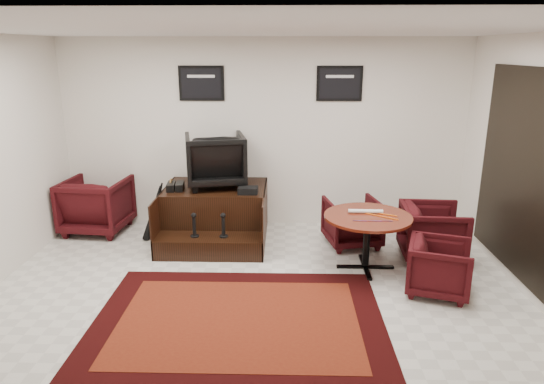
{
  "coord_description": "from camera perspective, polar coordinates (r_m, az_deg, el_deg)",
  "views": [
    {
      "loc": [
        0.31,
        -4.68,
        2.62
      ],
      "look_at": [
        0.17,
        0.9,
        0.98
      ],
      "focal_mm": 32.0,
      "sensor_mm": 36.0,
      "label": 1
    }
  ],
  "objects": [
    {
      "name": "ground",
      "position": [
        5.37,
        -2.09,
        -12.78
      ],
      "size": [
        6.0,
        6.0,
        0.0
      ],
      "primitive_type": "plane",
      "color": "silver",
      "rests_on": "ground"
    },
    {
      "name": "room_shell",
      "position": [
        4.88,
        2.6,
        6.53
      ],
      "size": [
        6.02,
        5.02,
        2.81
      ],
      "color": "silver",
      "rests_on": "ground"
    },
    {
      "name": "area_rug",
      "position": [
        5.03,
        -3.96,
        -14.91
      ],
      "size": [
        2.91,
        2.18,
        0.01
      ],
      "color": "black",
      "rests_on": "ground"
    },
    {
      "name": "shine_podium",
      "position": [
        6.99,
        -6.63,
        -2.71
      ],
      "size": [
        1.44,
        1.48,
        0.74
      ],
      "color": "black",
      "rests_on": "ground"
    },
    {
      "name": "shine_chair",
      "position": [
        6.91,
        -6.69,
        4.09
      ],
      "size": [
        0.95,
        0.91,
        0.83
      ],
      "primitive_type": "imported",
      "rotation": [
        0.0,
        0.0,
        3.35
      ],
      "color": "black",
      "rests_on": "shine_podium"
    },
    {
      "name": "shoes_pair",
      "position": [
        6.87,
        -11.28,
        0.65
      ],
      "size": [
        0.25,
        0.3,
        0.1
      ],
      "color": "black",
      "rests_on": "shine_podium"
    },
    {
      "name": "polish_kit",
      "position": [
        6.57,
        -2.85,
        0.2
      ],
      "size": [
        0.27,
        0.19,
        0.09
      ],
      "primitive_type": "cube",
      "rotation": [
        0.0,
        0.0,
        -0.01
      ],
      "color": "black",
      "rests_on": "shine_podium"
    },
    {
      "name": "umbrella_black",
      "position": [
        7.02,
        -13.82,
        -2.35
      ],
      "size": [
        0.31,
        0.12,
        0.84
      ],
      "primitive_type": null,
      "color": "black",
      "rests_on": "ground"
    },
    {
      "name": "umbrella_hooked",
      "position": [
        7.11,
        -13.62,
        -2.03
      ],
      "size": [
        0.32,
        0.12,
        0.86
      ],
      "primitive_type": null,
      "color": "black",
      "rests_on": "ground"
    },
    {
      "name": "armchair_side",
      "position": [
        7.63,
        -19.95,
        -1.15
      ],
      "size": [
        0.94,
        0.9,
        0.9
      ],
      "primitive_type": "imported",
      "rotation": [
        0.0,
        0.0,
        3.04
      ],
      "color": "black",
      "rests_on": "ground"
    },
    {
      "name": "meeting_table",
      "position": [
        6.0,
        11.19,
        -3.51
      ],
      "size": [
        1.06,
        1.06,
        0.69
      ],
      "color": "#4F120B",
      "rests_on": "ground"
    },
    {
      "name": "table_chair_back",
      "position": [
        6.79,
        9.42,
        -3.24
      ],
      "size": [
        0.82,
        0.78,
        0.72
      ],
      "primitive_type": "imported",
      "rotation": [
        0.0,
        0.0,
        3.34
      ],
      "color": "black",
      "rests_on": "ground"
    },
    {
      "name": "table_chair_window",
      "position": [
        6.6,
        18.42,
        -4.21
      ],
      "size": [
        0.76,
        0.8,
        0.78
      ],
      "primitive_type": "imported",
      "rotation": [
        0.0,
        0.0,
        1.51
      ],
      "color": "black",
      "rests_on": "ground"
    },
    {
      "name": "table_chair_corner",
      "position": [
        5.72,
        19.12,
        -8.12
      ],
      "size": [
        0.78,
        0.8,
        0.67
      ],
      "primitive_type": "imported",
      "rotation": [
        0.0,
        0.0,
        1.26
      ],
      "color": "black",
      "rests_on": "ground"
    },
    {
      "name": "paper_roll",
      "position": [
        6.05,
        10.95,
        -2.24
      ],
      "size": [
        0.42,
        0.06,
        0.05
      ],
      "primitive_type": "cylinder",
      "rotation": [
        0.0,
        1.57,
        -0.03
      ],
      "color": "silver",
      "rests_on": "meeting_table"
    },
    {
      "name": "table_clutter",
      "position": [
        5.96,
        12.34,
        -2.8
      ],
      "size": [
        0.56,
        0.38,
        0.01
      ],
      "color": "orange",
      "rests_on": "meeting_table"
    }
  ]
}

